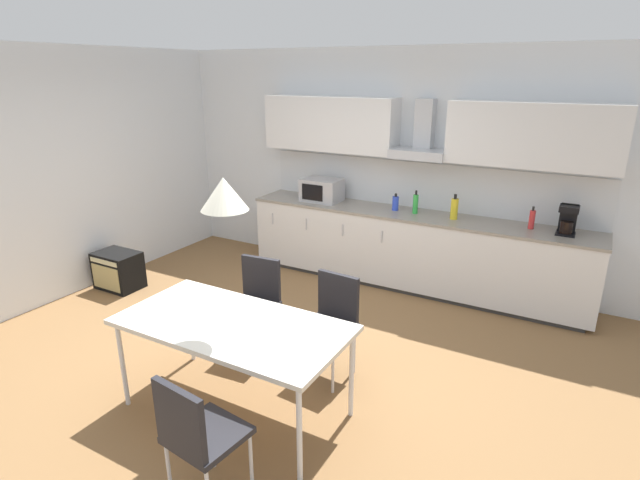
{
  "coord_description": "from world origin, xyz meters",
  "views": [
    {
      "loc": [
        2.32,
        -3.24,
        2.46
      ],
      "look_at": [
        0.23,
        0.5,
        1.0
      ],
      "focal_mm": 28.0,
      "sensor_mm": 36.0,
      "label": 1
    }
  ],
  "objects_px": {
    "dining_table": "(233,328)",
    "chair_far_right": "(332,315)",
    "bottle_yellow": "(454,209)",
    "bottle_blue": "(395,203)",
    "chair_far_left": "(256,296)",
    "chair_near_right": "(196,431)",
    "bottle_red": "(532,219)",
    "bottle_green": "(415,204)",
    "microwave": "(322,190)",
    "guitar_amp": "(118,270)",
    "coffee_maker": "(568,220)",
    "pendant_lamp": "(224,194)"
  },
  "relations": [
    {
      "from": "chair_near_right",
      "to": "bottle_blue",
      "type": "bearing_deg",
      "value": 93.97
    },
    {
      "from": "coffee_maker",
      "to": "chair_near_right",
      "type": "xyz_separation_m",
      "value": [
        -1.57,
        -3.7,
        -0.51
      ]
    },
    {
      "from": "bottle_green",
      "to": "bottle_blue",
      "type": "distance_m",
      "value": 0.25
    },
    {
      "from": "bottle_yellow",
      "to": "bottle_blue",
      "type": "height_order",
      "value": "bottle_yellow"
    },
    {
      "from": "coffee_maker",
      "to": "bottle_green",
      "type": "bearing_deg",
      "value": -179.65
    },
    {
      "from": "bottle_red",
      "to": "guitar_amp",
      "type": "xyz_separation_m",
      "value": [
        -4.25,
        -1.79,
        -0.78
      ]
    },
    {
      "from": "chair_near_right",
      "to": "guitar_amp",
      "type": "xyz_separation_m",
      "value": [
        -3.01,
        1.92,
        -0.31
      ]
    },
    {
      "from": "bottle_blue",
      "to": "pendant_lamp",
      "type": "bearing_deg",
      "value": -92.22
    },
    {
      "from": "chair_far_left",
      "to": "microwave",
      "type": "bearing_deg",
      "value": 102.85
    },
    {
      "from": "bottle_red",
      "to": "pendant_lamp",
      "type": "bearing_deg",
      "value": -118.91
    },
    {
      "from": "dining_table",
      "to": "chair_far_left",
      "type": "distance_m",
      "value": 0.91
    },
    {
      "from": "bottle_red",
      "to": "bottle_green",
      "type": "height_order",
      "value": "bottle_green"
    },
    {
      "from": "microwave",
      "to": "bottle_blue",
      "type": "distance_m",
      "value": 0.97
    },
    {
      "from": "microwave",
      "to": "chair_far_right",
      "type": "xyz_separation_m",
      "value": [
        1.24,
        -2.06,
        -0.5
      ]
    },
    {
      "from": "bottle_yellow",
      "to": "chair_far_left",
      "type": "xyz_separation_m",
      "value": [
        -1.2,
        -2.07,
        -0.48
      ]
    },
    {
      "from": "dining_table",
      "to": "chair_far_left",
      "type": "relative_size",
      "value": 1.94
    },
    {
      "from": "coffee_maker",
      "to": "bottle_yellow",
      "type": "relative_size",
      "value": 1.07
    },
    {
      "from": "bottle_red",
      "to": "bottle_green",
      "type": "bearing_deg",
      "value": -178.78
    },
    {
      "from": "chair_far_left",
      "to": "chair_far_right",
      "type": "distance_m",
      "value": 0.77
    },
    {
      "from": "chair_far_right",
      "to": "bottle_yellow",
      "type": "bearing_deg",
      "value": 78.36
    },
    {
      "from": "bottle_red",
      "to": "bottle_blue",
      "type": "xyz_separation_m",
      "value": [
        -1.5,
        -0.01,
        -0.02
      ]
    },
    {
      "from": "dining_table",
      "to": "guitar_amp",
      "type": "height_order",
      "value": "dining_table"
    },
    {
      "from": "bottle_green",
      "to": "bottle_blue",
      "type": "relative_size",
      "value": 1.33
    },
    {
      "from": "microwave",
      "to": "pendant_lamp",
      "type": "bearing_deg",
      "value": -73.36
    },
    {
      "from": "dining_table",
      "to": "chair_far_right",
      "type": "bearing_deg",
      "value": 64.44
    },
    {
      "from": "bottle_green",
      "to": "guitar_amp",
      "type": "relative_size",
      "value": 0.51
    },
    {
      "from": "bottle_green",
      "to": "chair_far_right",
      "type": "height_order",
      "value": "bottle_green"
    },
    {
      "from": "chair_far_left",
      "to": "guitar_amp",
      "type": "height_order",
      "value": "chair_far_left"
    },
    {
      "from": "chair_far_left",
      "to": "chair_far_right",
      "type": "bearing_deg",
      "value": 0.01
    },
    {
      "from": "bottle_yellow",
      "to": "dining_table",
      "type": "height_order",
      "value": "bottle_yellow"
    },
    {
      "from": "microwave",
      "to": "bottle_red",
      "type": "bearing_deg",
      "value": 1.01
    },
    {
      "from": "coffee_maker",
      "to": "chair_far_left",
      "type": "relative_size",
      "value": 0.34
    },
    {
      "from": "dining_table",
      "to": "chair_far_right",
      "type": "xyz_separation_m",
      "value": [
        0.39,
        0.81,
        -0.17
      ]
    },
    {
      "from": "chair_far_left",
      "to": "chair_far_right",
      "type": "relative_size",
      "value": 1.0
    },
    {
      "from": "coffee_maker",
      "to": "bottle_green",
      "type": "relative_size",
      "value": 1.12
    },
    {
      "from": "bottle_yellow",
      "to": "bottle_blue",
      "type": "relative_size",
      "value": 1.39
    },
    {
      "from": "bottle_yellow",
      "to": "chair_far_right",
      "type": "distance_m",
      "value": 2.17
    },
    {
      "from": "bottle_red",
      "to": "guitar_amp",
      "type": "distance_m",
      "value": 4.68
    },
    {
      "from": "coffee_maker",
      "to": "chair_far_left",
      "type": "bearing_deg",
      "value": -138.06
    },
    {
      "from": "chair_near_right",
      "to": "chair_far_left",
      "type": "bearing_deg",
      "value": 115.16
    },
    {
      "from": "microwave",
      "to": "coffee_maker",
      "type": "height_order",
      "value": "coffee_maker"
    },
    {
      "from": "microwave",
      "to": "dining_table",
      "type": "xyz_separation_m",
      "value": [
        0.86,
        -2.87,
        -0.34
      ]
    },
    {
      "from": "bottle_yellow",
      "to": "bottle_red",
      "type": "xyz_separation_m",
      "value": [
        0.8,
        0.04,
        -0.02
      ]
    },
    {
      "from": "chair_far_right",
      "to": "guitar_amp",
      "type": "height_order",
      "value": "chair_far_right"
    },
    {
      "from": "chair_far_left",
      "to": "chair_near_right",
      "type": "bearing_deg",
      "value": -64.84
    },
    {
      "from": "coffee_maker",
      "to": "bottle_blue",
      "type": "distance_m",
      "value": 1.83
    },
    {
      "from": "chair_near_right",
      "to": "bottle_red",
      "type": "bearing_deg",
      "value": 71.57
    },
    {
      "from": "bottle_red",
      "to": "chair_far_left",
      "type": "distance_m",
      "value": 2.94
    },
    {
      "from": "bottle_green",
      "to": "bottle_blue",
      "type": "xyz_separation_m",
      "value": [
        -0.25,
        0.02,
        -0.03
      ]
    },
    {
      "from": "bottle_red",
      "to": "bottle_green",
      "type": "xyz_separation_m",
      "value": [
        -1.25,
        -0.03,
        0.01
      ]
    }
  ]
}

